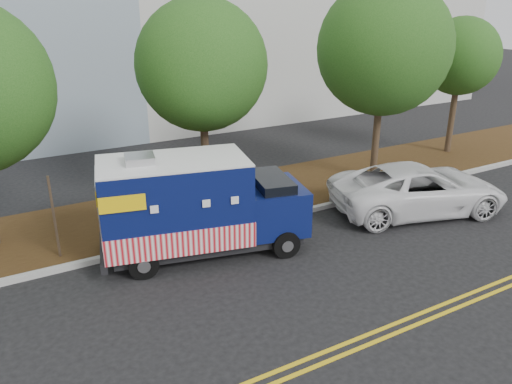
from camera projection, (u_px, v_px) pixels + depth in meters
ground at (220, 259)px, 13.37m from camera, size 120.00×120.00×0.00m
curb at (199, 236)px, 14.48m from camera, size 120.00×0.18×0.15m
mulch_strip at (173, 211)px, 16.18m from camera, size 120.00×4.00×0.15m
centerline_near at (318, 355)px, 9.75m from camera, size 120.00×0.10×0.01m
centerline_far at (325, 362)px, 9.55m from camera, size 120.00×0.10×0.01m
tree_b at (202, 65)px, 15.37m from camera, size 4.09×4.09×6.63m
tree_c at (384, 48)px, 17.33m from camera, size 4.69×4.69×7.24m
tree_d at (461, 57)px, 20.76m from camera, size 3.21×3.21×5.87m
sign_post at (55, 220)px, 12.80m from camera, size 0.06×0.06×2.40m
food_truck at (194, 209)px, 13.19m from camera, size 5.81×3.14×2.91m
white_car at (418, 189)px, 16.07m from camera, size 6.15×4.09×1.57m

